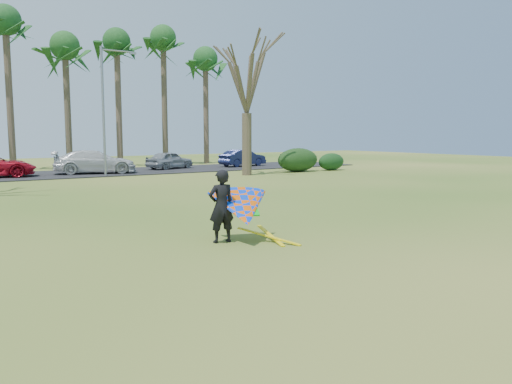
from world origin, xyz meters
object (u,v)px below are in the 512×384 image
bare_tree_right (247,72)px  streetlight (106,105)px  kite_flyer (240,208)px  car_3 (95,162)px  car_5 (243,158)px  car_4 (170,160)px

bare_tree_right → streetlight: 9.05m
streetlight → kite_flyer: 21.43m
bare_tree_right → kite_flyer: size_ratio=3.86×
kite_flyer → car_3: bearing=82.4°
streetlight → car_5: size_ratio=1.98×
car_3 → car_5: bearing=-70.8°
kite_flyer → bare_tree_right: bearing=56.7°
bare_tree_right → streetlight: bearing=153.0°
car_4 → bare_tree_right: bearing=175.9°
bare_tree_right → streetlight: bare_tree_right is taller
car_5 → kite_flyer: 28.30m
car_4 → car_5: (6.17, -0.51, 0.01)m
streetlight → bare_tree_right: bearing=-27.0°
car_5 → kite_flyer: (-15.18, -23.88, 0.13)m
car_3 → kite_flyer: 23.25m
car_3 → car_5: (12.12, 0.84, -0.10)m
streetlight → car_3: 4.24m
car_4 → kite_flyer: 26.01m
bare_tree_right → car_3: (-8.01, 6.17, -5.74)m
bare_tree_right → car_5: bare_tree_right is taller
bare_tree_right → kite_flyer: bare_tree_right is taller
car_4 → kite_flyer: kite_flyer is taller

